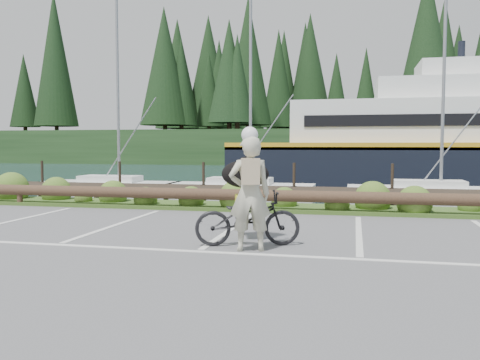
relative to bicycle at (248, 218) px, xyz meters
name	(u,v)px	position (x,y,z in m)	size (l,w,h in m)	color
ground	(205,247)	(-0.69, -0.28, -0.48)	(72.00, 72.00, 0.00)	#535355
harbor_backdrop	(342,155)	(-0.30, 78.18, -0.48)	(170.00, 160.00, 30.00)	#172C38
vegetation_strip	(261,207)	(-0.69, 5.02, -0.43)	(34.00, 1.60, 0.10)	#3D5B21
log_rail	(256,212)	(-0.69, 4.32, -0.48)	(32.00, 0.30, 0.60)	#443021
bicycle	(248,218)	(0.00, 0.00, 0.00)	(0.64, 1.83, 0.96)	black
cyclist	(250,194)	(0.12, -0.41, 0.47)	(0.69, 0.46, 1.91)	#BDBBA0
dog	(245,174)	(-0.17, 0.56, 0.74)	(0.90, 0.44, 0.52)	black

